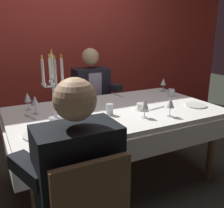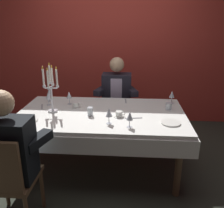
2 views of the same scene
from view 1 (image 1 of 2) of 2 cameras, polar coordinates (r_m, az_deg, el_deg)
name	(u,v)px [view 1 (image 1 of 2)]	position (r m, az deg, el deg)	size (l,w,h in m)	color
ground_plane	(115,180)	(2.68, 0.58, -16.53)	(12.00, 12.00, 0.00)	#32382E
back_wall	(60,37)	(3.80, -11.46, 14.47)	(6.00, 0.12, 2.70)	#C83C31
dining_table	(115,122)	(2.40, 0.62, -3.95)	(1.94, 1.14, 0.74)	white
candelabra	(54,88)	(2.08, -12.89, 3.57)	(0.19, 0.19, 0.57)	silver
dinner_plate_0	(196,105)	(2.59, 18.23, -0.31)	(0.20, 0.20, 0.01)	white
dinner_plate_1	(39,135)	(1.86, -15.89, -6.63)	(0.23, 0.23, 0.01)	white
wine_glass_0	(27,98)	(2.44, -18.36, 1.37)	(0.07, 0.07, 0.16)	silver
wine_glass_1	(163,82)	(3.09, 11.41, 4.90)	(0.07, 0.07, 0.16)	silver
wine_glass_2	(145,104)	(2.13, 7.33, -0.09)	(0.07, 0.07, 0.16)	silver
wine_glass_3	(61,96)	(2.40, -11.27, 1.66)	(0.07, 0.07, 0.16)	silver
wine_glass_4	(35,101)	(2.30, -16.83, 0.57)	(0.07, 0.07, 0.16)	silver
wine_glass_5	(170,103)	(2.20, 12.92, 0.14)	(0.07, 0.07, 0.16)	silver
water_tumbler_0	(171,93)	(2.89, 13.09, 2.48)	(0.07, 0.07, 0.08)	silver
water_tumbler_1	(110,109)	(2.20, -0.54, -1.18)	(0.06, 0.06, 0.10)	silver
coffee_cup_0	(77,107)	(2.35, -7.93, -0.75)	(0.13, 0.12, 0.06)	white
coffee_cup_1	(141,107)	(2.36, 6.44, -0.64)	(0.13, 0.12, 0.06)	white
knife_0	(157,108)	(2.43, 10.04, -0.92)	(0.19, 0.02, 0.01)	#B7B7BC
spoon_1	(119,96)	(2.84, 1.50, 1.87)	(0.17, 0.02, 0.01)	#B7B7BC
fork_2	(30,117)	(2.25, -17.83, -2.80)	(0.17, 0.02, 0.01)	#B7B7BC
seated_diner_0	(79,175)	(1.37, -7.49, -15.41)	(0.63, 0.48, 1.24)	brown
seated_diner_1	(91,89)	(3.19, -4.73, 3.28)	(0.63, 0.48, 1.24)	brown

